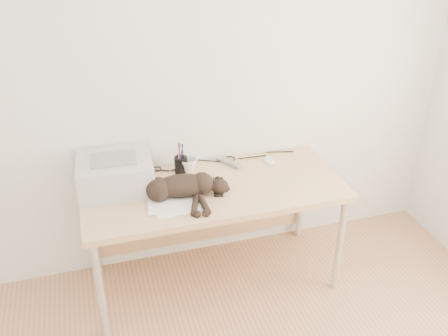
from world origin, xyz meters
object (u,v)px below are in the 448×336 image
object	(u,v)px
desk	(210,198)
mouse	(269,159)
printer	(115,174)
pen_cup	(181,165)
mug	(188,166)
cat	(179,188)

from	to	relation	value
desk	mouse	xyz separation A→B (m)	(0.45, 0.12, 0.15)
printer	pen_cup	world-z (taller)	pen_cup
printer	mug	world-z (taller)	printer
pen_cup	printer	bearing A→B (deg)	-169.88
mug	pen_cup	distance (m)	0.05
pen_cup	mouse	distance (m)	0.60
cat	mouse	world-z (taller)	cat
desk	mug	world-z (taller)	mug
mouse	desk	bearing A→B (deg)	-172.46
desk	printer	world-z (taller)	printer
cat	mug	distance (m)	0.30
printer	mouse	world-z (taller)	printer
mug	pen_cup	world-z (taller)	pen_cup
mouse	printer	bearing A→B (deg)	175.48
desk	mouse	size ratio (longest dim) A/B	13.40
printer	mouse	xyz separation A→B (m)	(1.02, 0.06, -0.08)
desk	pen_cup	bearing A→B (deg)	137.52
printer	cat	world-z (taller)	printer
desk	cat	xyz separation A→B (m)	(-0.23, -0.14, 0.20)
cat	printer	bearing A→B (deg)	155.37
pen_cup	mouse	world-z (taller)	pen_cup
cat	mug	world-z (taller)	cat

